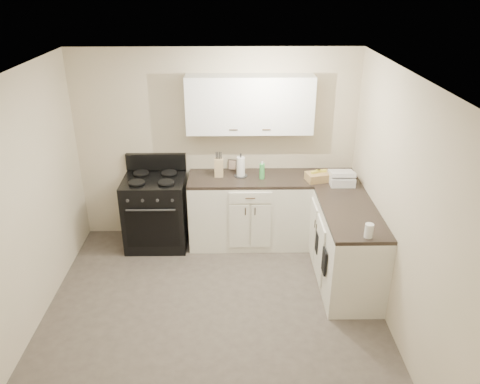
{
  "coord_description": "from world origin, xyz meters",
  "views": [
    {
      "loc": [
        0.22,
        -3.94,
        3.29
      ],
      "look_at": [
        0.29,
        0.85,
        1.04
      ],
      "focal_mm": 35.0,
      "sensor_mm": 36.0,
      "label": 1
    }
  ],
  "objects_px": {
    "stove": "(156,212)",
    "knife_block": "(219,168)",
    "countertop_grill": "(341,180)",
    "paper_towel": "(241,167)",
    "wicker_basket": "(319,177)"
  },
  "relations": [
    {
      "from": "wicker_basket",
      "to": "countertop_grill",
      "type": "bearing_deg",
      "value": -21.96
    },
    {
      "from": "knife_block",
      "to": "countertop_grill",
      "type": "bearing_deg",
      "value": -8.73
    },
    {
      "from": "stove",
      "to": "countertop_grill",
      "type": "relative_size",
      "value": 3.23
    },
    {
      "from": "stove",
      "to": "knife_block",
      "type": "bearing_deg",
      "value": 4.48
    },
    {
      "from": "countertop_grill",
      "to": "stove",
      "type": "bearing_deg",
      "value": 175.63
    },
    {
      "from": "countertop_grill",
      "to": "paper_towel",
      "type": "bearing_deg",
      "value": 168.4
    },
    {
      "from": "stove",
      "to": "wicker_basket",
      "type": "height_order",
      "value": "wicker_basket"
    },
    {
      "from": "stove",
      "to": "knife_block",
      "type": "height_order",
      "value": "knife_block"
    },
    {
      "from": "stove",
      "to": "knife_block",
      "type": "relative_size",
      "value": 3.99
    },
    {
      "from": "wicker_basket",
      "to": "stove",
      "type": "bearing_deg",
      "value": 177.48
    },
    {
      "from": "knife_block",
      "to": "paper_towel",
      "type": "height_order",
      "value": "paper_towel"
    },
    {
      "from": "paper_towel",
      "to": "countertop_grill",
      "type": "xyz_separation_m",
      "value": [
        1.23,
        -0.26,
        -0.07
      ]
    },
    {
      "from": "knife_block",
      "to": "countertop_grill",
      "type": "distance_m",
      "value": 1.53
    },
    {
      "from": "stove",
      "to": "paper_towel",
      "type": "distance_m",
      "value": 1.26
    },
    {
      "from": "knife_block",
      "to": "wicker_basket",
      "type": "bearing_deg",
      "value": -6.02
    }
  ]
}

